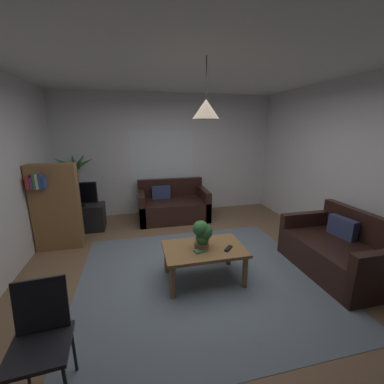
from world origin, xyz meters
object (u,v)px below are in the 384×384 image
at_px(tv_stand, 80,218).
at_px(remote_on_table_0, 228,248).
at_px(couch_under_window, 173,206).
at_px(folding_chair, 41,335).
at_px(coffee_table, 204,253).
at_px(bookshelf_corner, 56,206).
at_px(potted_palm_corner, 79,192).
at_px(potted_plant_on_table, 202,233).
at_px(pendant_lamp, 206,109).
at_px(couch_right_side, 339,253).
at_px(tv, 77,194).
at_px(book_on_table_0, 201,251).

bearing_deg(tv_stand, remote_on_table_0, -45.40).
distance_m(couch_under_window, folding_chair, 3.73).
height_order(coffee_table, bookshelf_corner, bookshelf_corner).
bearing_deg(potted_palm_corner, remote_on_table_0, -49.87).
bearing_deg(coffee_table, tv_stand, 132.05).
relative_size(potted_palm_corner, folding_chair, 1.69).
distance_m(couch_under_window, remote_on_table_0, 2.47).
height_order(potted_plant_on_table, pendant_lamp, pendant_lamp).
xyz_separation_m(couch_right_side, bookshelf_corner, (-3.93, 1.63, 0.44)).
distance_m(coffee_table, bookshelf_corner, 2.52).
bearing_deg(remote_on_table_0, folding_chair, -108.64).
height_order(coffee_table, folding_chair, folding_chair).
distance_m(coffee_table, remote_on_table_0, 0.32).
distance_m(tv_stand, folding_chair, 3.21).
bearing_deg(potted_plant_on_table, bookshelf_corner, 145.39).
xyz_separation_m(bookshelf_corner, folding_chair, (0.55, -2.49, -0.21)).
bearing_deg(potted_palm_corner, potted_plant_on_table, -52.98).
bearing_deg(pendant_lamp, tv, 132.35).
relative_size(couch_right_side, remote_on_table_0, 8.75).
bearing_deg(pendant_lamp, remote_on_table_0, -21.51).
height_order(couch_under_window, folding_chair, folding_chair).
distance_m(coffee_table, pendant_lamp, 1.75).
xyz_separation_m(bookshelf_corner, pendant_lamp, (2.07, -1.40, 1.42)).
bearing_deg(folding_chair, book_on_table_0, 34.72).
relative_size(book_on_table_0, tv, 0.22).
height_order(coffee_table, potted_plant_on_table, potted_plant_on_table).
bearing_deg(tv, potted_plant_on_table, -48.22).
relative_size(tv, folding_chair, 0.82).
bearing_deg(potted_plant_on_table, coffee_table, 20.71).
relative_size(couch_under_window, potted_palm_corner, 0.99).
bearing_deg(tv, couch_right_side, -31.59).
height_order(couch_right_side, folding_chair, folding_chair).
xyz_separation_m(coffee_table, potted_plant_on_table, (-0.03, -0.01, 0.28)).
bearing_deg(remote_on_table_0, tv_stand, 177.50).
distance_m(tv, folding_chair, 3.18).
height_order(potted_plant_on_table, tv_stand, potted_plant_on_table).
height_order(tv, folding_chair, tv).
relative_size(potted_plant_on_table, tv, 0.52).
relative_size(coffee_table, remote_on_table_0, 6.40).
bearing_deg(folding_chair, couch_right_side, 14.21).
distance_m(couch_under_window, tv, 1.91).
height_order(couch_under_window, coffee_table, couch_under_window).
relative_size(folding_chair, pendant_lamp, 1.35).
height_order(tv_stand, tv, tv).
bearing_deg(tv, tv_stand, 90.00).
relative_size(couch_right_side, coffee_table, 1.37).
distance_m(tv_stand, tv, 0.48).
bearing_deg(remote_on_table_0, potted_palm_corner, 173.04).
xyz_separation_m(book_on_table_0, tv, (-1.81, 2.15, 0.27)).
height_order(book_on_table_0, folding_chair, folding_chair).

